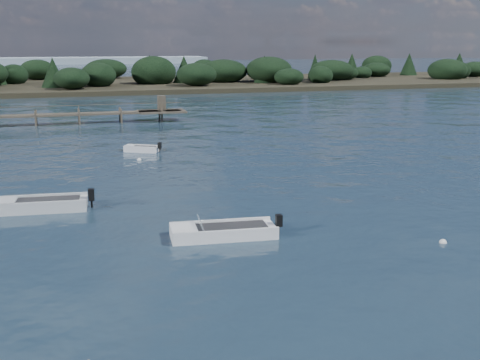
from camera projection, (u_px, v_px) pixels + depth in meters
name	position (u px, v px, depth m)	size (l,w,h in m)	color
ground	(115.00, 110.00, 75.14)	(400.00, 400.00, 0.00)	#152431
dinghy_mid_white_a	(223.00, 234.00, 26.29)	(5.00, 2.13, 1.16)	silver
tender_far_white	(142.00, 150.00, 46.64)	(2.86, 2.14, 1.00)	silver
dinghy_mid_grey	(41.00, 207.00, 30.48)	(5.02, 2.13, 1.25)	#B3B8BA
buoy_b	(443.00, 243.00, 25.55)	(0.32, 0.32, 0.32)	silver
buoy_e	(139.00, 160.00, 43.32)	(0.32, 0.32, 0.32)	silver
far_headland	(225.00, 75.00, 118.97)	(190.00, 40.00, 5.80)	black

